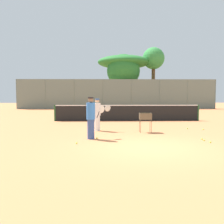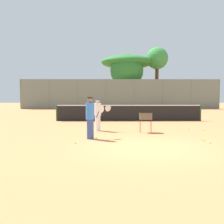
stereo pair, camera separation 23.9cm
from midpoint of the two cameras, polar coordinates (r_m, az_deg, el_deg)
ground_plane at (r=9.12m, az=8.55°, el=-7.72°), size 80.00×80.00×0.00m
tennis_net at (r=17.50m, az=4.07°, el=-0.12°), size 9.72×0.10×1.07m
back_fence at (r=30.53m, az=2.05°, el=3.92°), size 23.28×0.08×3.45m
tree_0 at (r=33.11m, az=3.46°, el=8.89°), size 4.14×4.14×6.68m
tree_1 at (r=34.53m, az=9.99°, el=11.18°), size 2.79×2.79×7.67m
tree_2 at (r=34.67m, az=3.56°, el=10.68°), size 6.81×6.81×6.69m
player_white_outfit at (r=12.93m, az=-2.56°, el=-0.45°), size 0.87×0.33×1.59m
player_red_cap at (r=10.64m, az=-4.09°, el=-1.15°), size 0.78×0.61×1.71m
ball_cart at (r=12.49m, az=7.89°, el=-1.29°), size 0.56×0.41×0.92m
tennis_ball_0 at (r=14.01m, az=19.91°, el=-3.61°), size 0.07×0.07×0.07m
tennis_ball_1 at (r=11.11m, az=19.53°, el=-5.60°), size 0.07×0.07×0.07m
tennis_ball_2 at (r=10.51m, az=21.15°, el=-6.18°), size 0.07×0.07×0.07m
tennis_ball_3 at (r=10.84m, az=19.94°, el=-5.84°), size 0.07×0.07×0.07m
tennis_ball_4 at (r=10.76m, az=-2.81°, el=-5.67°), size 0.07×0.07×0.07m
tennis_ball_5 at (r=9.79m, az=-7.28°, el=-6.69°), size 0.07×0.07×0.07m
tennis_ball_6 at (r=14.09m, az=16.77°, el=-3.49°), size 0.07×0.07×0.07m
parked_car at (r=33.44m, az=-8.54°, el=2.08°), size 4.20×1.70×1.60m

